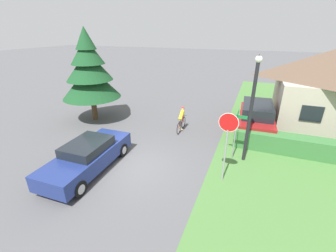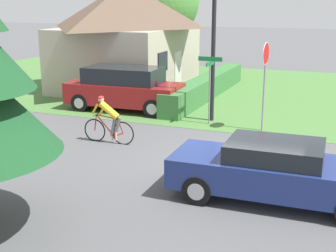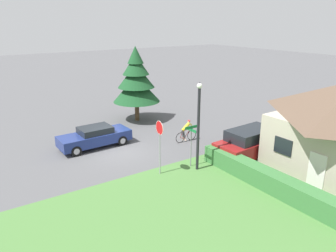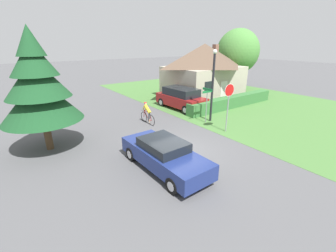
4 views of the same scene
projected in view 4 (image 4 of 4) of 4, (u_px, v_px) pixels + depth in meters
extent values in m
plane|color=#515154|center=(181.00, 152.00, 11.93)|extent=(140.00, 140.00, 0.00)
cube|color=#477538|center=(248.00, 104.00, 21.27)|extent=(16.00, 36.00, 0.01)
cube|color=#B2A893|center=(203.00, 82.00, 23.64)|extent=(7.43, 5.70, 3.15)
pyramid|color=brown|center=(204.00, 55.00, 22.70)|extent=(8.02, 6.15, 2.23)
cube|color=silver|center=(223.00, 92.00, 21.72)|extent=(0.90, 0.07, 2.00)
cube|color=black|center=(209.00, 86.00, 20.31)|extent=(1.10, 0.08, 0.90)
cube|color=brown|center=(216.00, 48.00, 24.14)|extent=(0.51, 0.51, 0.80)
cube|color=#387038|center=(232.00, 102.00, 20.03)|extent=(10.01, 0.90, 0.99)
cube|color=navy|center=(164.00, 156.00, 10.08)|extent=(1.91, 4.84, 0.70)
cube|color=black|center=(163.00, 145.00, 9.94)|extent=(1.63, 2.15, 0.42)
cylinder|color=black|center=(132.00, 154.00, 10.96)|extent=(0.30, 0.68, 0.68)
cylinder|color=#ADADB2|center=(132.00, 154.00, 10.96)|extent=(0.30, 0.40, 0.39)
cylinder|color=black|center=(158.00, 146.00, 11.85)|extent=(0.30, 0.68, 0.68)
cylinder|color=#ADADB2|center=(158.00, 146.00, 11.85)|extent=(0.30, 0.40, 0.39)
cylinder|color=black|center=(173.00, 185.00, 8.53)|extent=(0.30, 0.68, 0.68)
cylinder|color=#ADADB2|center=(173.00, 185.00, 8.53)|extent=(0.30, 0.40, 0.39)
cylinder|color=black|center=(202.00, 172.00, 9.42)|extent=(0.30, 0.68, 0.68)
cylinder|color=#ADADB2|center=(202.00, 172.00, 9.42)|extent=(0.30, 0.40, 0.39)
torus|color=black|center=(152.00, 120.00, 15.60)|extent=(0.06, 0.77, 0.77)
torus|color=black|center=(144.00, 117.00, 16.37)|extent=(0.06, 0.77, 0.77)
cylinder|color=#B21E1E|center=(149.00, 117.00, 15.74)|extent=(0.04, 0.18, 0.58)
cylinder|color=#B21E1E|center=(147.00, 115.00, 16.01)|extent=(0.05, 0.64, 0.69)
cylinder|color=#B21E1E|center=(147.00, 112.00, 15.85)|extent=(0.05, 0.76, 0.13)
cylinder|color=#B21E1E|center=(150.00, 121.00, 15.75)|extent=(0.04, 0.34, 0.16)
cylinder|color=#B21E1E|center=(151.00, 117.00, 15.59)|extent=(0.03, 0.21, 0.46)
cylinder|color=#B21E1E|center=(144.00, 113.00, 16.25)|extent=(0.04, 0.12, 0.54)
cylinder|color=black|center=(144.00, 110.00, 16.12)|extent=(0.44, 0.03, 0.02)
ellipsoid|color=black|center=(150.00, 113.00, 15.58)|extent=(0.08, 0.20, 0.05)
cylinder|color=slate|center=(150.00, 116.00, 15.64)|extent=(0.11, 0.25, 0.49)
cylinder|color=slate|center=(149.00, 116.00, 15.79)|extent=(0.12, 0.25, 0.64)
cylinder|color=beige|center=(150.00, 121.00, 15.82)|extent=(0.08, 0.08, 0.30)
cylinder|color=beige|center=(149.00, 121.00, 16.00)|extent=(0.17, 0.08, 0.21)
cylinder|color=yellow|center=(148.00, 109.00, 15.71)|extent=(0.23, 0.70, 0.59)
cylinder|color=yellow|center=(146.00, 108.00, 15.88)|extent=(0.08, 0.25, 0.36)
cylinder|color=yellow|center=(144.00, 107.00, 16.10)|extent=(0.08, 0.25, 0.36)
sphere|color=beige|center=(145.00, 103.00, 15.80)|extent=(0.19, 0.19, 0.19)
ellipsoid|color=red|center=(145.00, 103.00, 15.78)|extent=(0.22, 0.18, 0.12)
cube|color=maroon|center=(181.00, 100.00, 19.56)|extent=(2.20, 4.83, 0.86)
cube|color=black|center=(181.00, 92.00, 19.32)|extent=(1.89, 3.18, 0.66)
cylinder|color=black|center=(162.00, 102.00, 20.35)|extent=(0.27, 0.75, 0.74)
cylinder|color=#ADADB2|center=(162.00, 102.00, 20.35)|extent=(0.26, 0.44, 0.43)
cylinder|color=black|center=(177.00, 99.00, 21.40)|extent=(0.27, 0.75, 0.74)
cylinder|color=#ADADB2|center=(177.00, 99.00, 21.40)|extent=(0.26, 0.44, 0.43)
cylinder|color=black|center=(186.00, 110.00, 17.97)|extent=(0.27, 0.75, 0.74)
cylinder|color=#ADADB2|center=(186.00, 110.00, 17.97)|extent=(0.26, 0.44, 0.43)
cylinder|color=black|center=(201.00, 106.00, 19.02)|extent=(0.27, 0.75, 0.74)
cylinder|color=#ADADB2|center=(201.00, 106.00, 19.02)|extent=(0.26, 0.44, 0.43)
cylinder|color=gray|center=(227.00, 114.00, 14.23)|extent=(0.07, 0.07, 2.40)
cylinder|color=red|center=(229.00, 90.00, 13.70)|extent=(0.74, 0.07, 0.74)
cylinder|color=silver|center=(229.00, 90.00, 13.70)|extent=(0.78, 0.07, 0.78)
cylinder|color=black|center=(212.00, 89.00, 15.80)|extent=(0.16, 0.16, 4.75)
sphere|color=white|center=(215.00, 51.00, 14.93)|extent=(0.30, 0.30, 0.30)
cone|color=black|center=(215.00, 49.00, 14.88)|extent=(0.18, 0.18, 0.12)
cylinder|color=gray|center=(206.00, 108.00, 15.91)|extent=(0.06, 0.06, 2.20)
cube|color=#197238|center=(207.00, 92.00, 15.50)|extent=(0.90, 0.03, 0.16)
cube|color=#197238|center=(208.00, 89.00, 15.45)|extent=(0.03, 0.90, 0.16)
cylinder|color=#4C3823|center=(48.00, 134.00, 11.99)|extent=(0.37, 0.37, 1.66)
cone|color=#194723|center=(41.00, 99.00, 11.32)|extent=(3.91, 3.91, 2.19)
cone|color=#194723|center=(36.00, 78.00, 10.94)|extent=(3.05, 3.05, 1.93)
cone|color=#194723|center=(32.00, 58.00, 10.62)|extent=(2.19, 2.19, 1.66)
cone|color=#194723|center=(29.00, 40.00, 10.35)|extent=(1.33, 1.33, 1.40)
cylinder|color=#4C3823|center=(235.00, 79.00, 27.76)|extent=(0.38, 0.38, 2.37)
ellipsoid|color=#4C893D|center=(238.00, 52.00, 26.62)|extent=(4.92, 4.92, 5.17)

